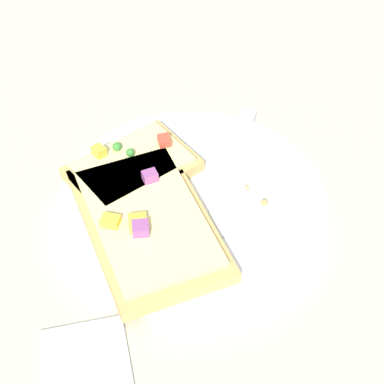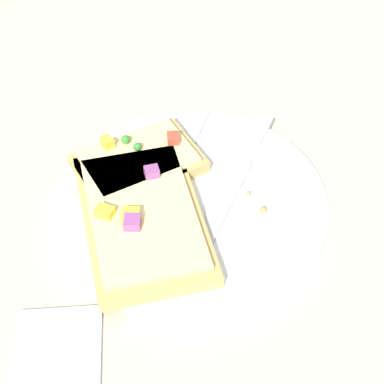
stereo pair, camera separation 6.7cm
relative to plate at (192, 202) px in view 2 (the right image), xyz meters
name	(u,v)px [view 2 (the right image)]	position (x,y,z in m)	size (l,w,h in m)	color
ground_plane	(192,206)	(0.00, 0.00, -0.01)	(4.00, 4.00, 0.00)	#BCB29E
plate	(192,202)	(0.00, 0.00, 0.00)	(0.29, 0.29, 0.01)	white
fork	(172,179)	(-0.03, -0.02, 0.01)	(0.20, 0.10, 0.01)	#B7B7BC
knife	(240,169)	(-0.04, 0.06, 0.01)	(0.20, 0.12, 0.01)	#B7B7BC
pizza_slice_main	(142,216)	(0.03, -0.05, 0.02)	(0.21, 0.15, 0.03)	tan
pizza_slice_corner	(138,161)	(-0.05, -0.05, 0.02)	(0.13, 0.16, 0.03)	tan
crumb_scatter	(239,196)	(0.00, 0.05, 0.01)	(0.08, 0.09, 0.01)	tan
napkin	(57,369)	(0.18, -0.13, 0.00)	(0.12, 0.07, 0.01)	silver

